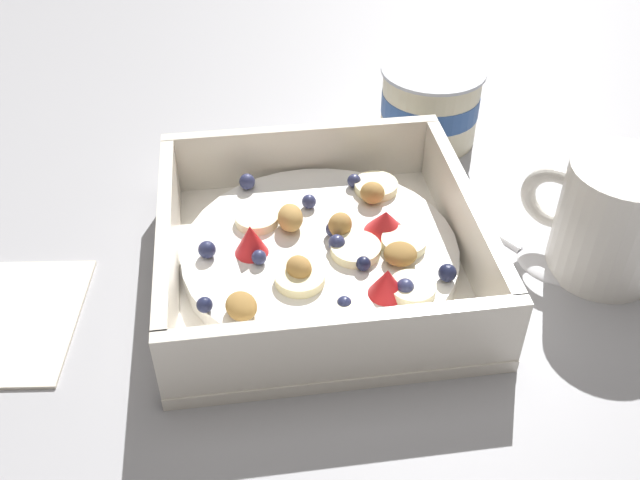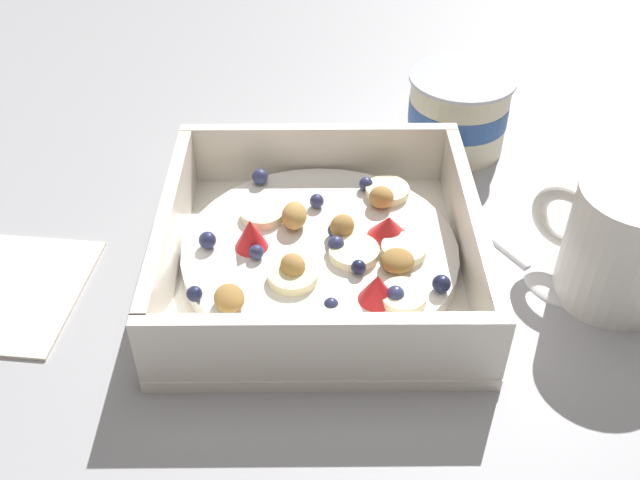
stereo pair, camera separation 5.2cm
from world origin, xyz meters
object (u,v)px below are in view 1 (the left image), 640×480
Objects in this scene: fruit_bowl at (321,252)px; coffee_mug at (611,219)px; spoon at (518,245)px; yogurt_cup at (430,104)px.

fruit_bowl is 2.36× the size of coffee_mug.
spoon is 0.07m from coffee_mug.
fruit_bowl reaches higher than spoon.
coffee_mug is at bearing -6.26° from fruit_bowl.
coffee_mug is at bearing -67.65° from yogurt_cup.
yogurt_cup reaches higher than fruit_bowl.
spoon is (0.15, 0.00, -0.01)m from fruit_bowl.
spoon is at bearing 1.55° from fruit_bowl.
fruit_bowl is 0.21m from coffee_mug.
fruit_bowl is 0.16m from spoon.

